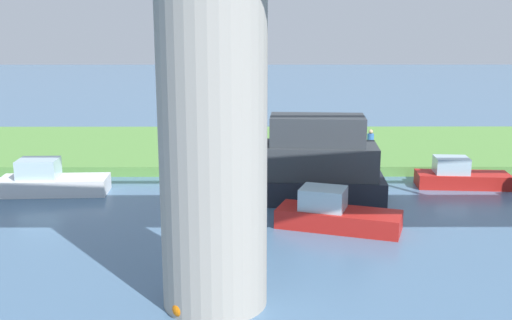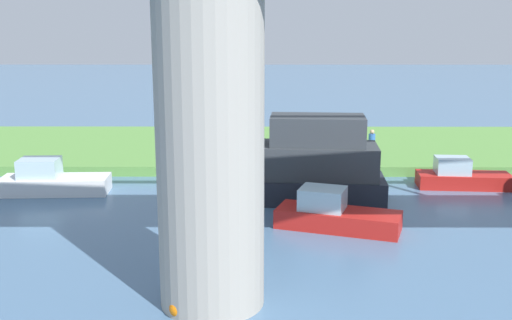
{
  "view_description": "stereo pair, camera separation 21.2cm",
  "coord_description": "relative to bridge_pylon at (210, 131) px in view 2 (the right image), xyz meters",
  "views": [
    {
      "loc": [
        0.55,
        29.92,
        7.67
      ],
      "look_at": [
        0.45,
        5.0,
        2.0
      ],
      "focal_mm": 43.23,
      "sensor_mm": 36.0,
      "label": 1
    },
    {
      "loc": [
        0.34,
        29.92,
        7.67
      ],
      "look_at": [
        0.45,
        5.0,
        2.0
      ],
      "focal_mm": 43.23,
      "sensor_mm": 36.0,
      "label": 2
    }
  ],
  "objects": [
    {
      "name": "ground_plane",
      "position": [
        -1.62,
        -14.05,
        -4.83
      ],
      "size": [
        160.0,
        160.0,
        0.0
      ],
      "primitive_type": "plane",
      "color": "#4C7093"
    },
    {
      "name": "grassy_bank",
      "position": [
        -1.62,
        -20.05,
        -4.58
      ],
      "size": [
        80.0,
        12.0,
        0.5
      ],
      "primitive_type": "cube",
      "color": "#5B9342",
      "rests_on": "ground"
    },
    {
      "name": "bridge_pylon",
      "position": [
        0.0,
        0.0,
        0.0
      ],
      "size": [
        2.86,
        2.86,
        9.65
      ],
      "primitive_type": "cylinder",
      "color": "#9E998E",
      "rests_on": "ground"
    },
    {
      "name": "person_on_bank",
      "position": [
        -7.43,
        -16.97,
        -3.63
      ],
      "size": [
        0.44,
        0.44,
        1.39
      ],
      "color": "#2D334C",
      "rests_on": "grassy_bank"
    },
    {
      "name": "mooring_post",
      "position": [
        2.36,
        -14.55,
        -3.9
      ],
      "size": [
        0.2,
        0.2,
        0.86
      ],
      "primitive_type": "cylinder",
      "color": "brown",
      "rests_on": "grassy_bank"
    },
    {
      "name": "riverboat_paddlewheel",
      "position": [
        -3.0,
        -10.02,
        -3.32
      ],
      "size": [
        8.14,
        3.24,
        4.07
      ],
      "color": "#1E232D",
      "rests_on": "ground"
    },
    {
      "name": "motorboat_white",
      "position": [
        -10.77,
        -12.13,
        -4.32
      ],
      "size": [
        4.36,
        1.85,
        1.42
      ],
      "color": "red",
      "rests_on": "ground"
    },
    {
      "name": "houseboat_blue",
      "position": [
        -4.12,
        -6.24,
        -4.28
      ],
      "size": [
        4.88,
        3.02,
        1.53
      ],
      "color": "red",
      "rests_on": "ground"
    },
    {
      "name": "skiff_small",
      "position": [
        8.12,
        -11.05,
        -4.26
      ],
      "size": [
        4.88,
        1.93,
        1.6
      ],
      "color": "white",
      "rests_on": "ground"
    },
    {
      "name": "marker_buoy",
      "position": [
        0.83,
        0.91,
        -4.58
      ],
      "size": [
        0.5,
        0.5,
        0.5
      ],
      "primitive_type": "sphere",
      "color": "orange",
      "rests_on": "ground"
    }
  ]
}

